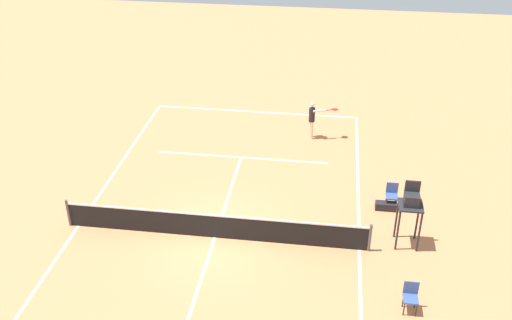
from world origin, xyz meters
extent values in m
plane|color=#D37A4C|center=(0.00, 0.00, 0.00)|extent=(60.00, 60.00, 0.00)
cube|color=white|center=(0.00, -10.39, 0.00)|extent=(9.94, 0.10, 0.01)
cube|color=white|center=(-4.97, 0.00, 0.00)|extent=(0.10, 20.79, 0.01)
cube|color=white|center=(4.97, 0.00, 0.00)|extent=(0.10, 20.79, 0.01)
cube|color=white|center=(0.00, -5.72, 0.00)|extent=(7.46, 0.10, 0.01)
cube|color=white|center=(0.00, 0.00, 0.00)|extent=(0.10, 11.43, 0.01)
cylinder|color=#4C4C51|center=(-5.27, 0.00, 0.54)|extent=(0.10, 0.10, 1.07)
cylinder|color=#4C4C51|center=(5.27, 0.00, 0.54)|extent=(0.10, 0.10, 1.07)
cube|color=black|center=(0.00, 0.00, 0.46)|extent=(10.54, 0.03, 0.91)
cube|color=white|center=(0.00, 0.00, 0.93)|extent=(10.54, 0.04, 0.06)
cylinder|color=beige|center=(-2.83, -8.07, 0.42)|extent=(0.12, 0.12, 0.83)
cylinder|color=beige|center=(-2.90, -7.88, 0.42)|extent=(0.12, 0.12, 0.83)
cylinder|color=black|center=(-2.87, -7.98, 1.16)|extent=(0.28, 0.28, 0.65)
sphere|color=beige|center=(-2.87, -7.98, 1.67)|extent=(0.24, 0.24, 0.24)
cylinder|color=beige|center=(-2.81, -8.15, 1.19)|extent=(0.09, 0.09, 0.58)
cylinder|color=beige|center=(-3.20, -7.90, 1.41)|extent=(0.58, 0.28, 0.09)
cylinder|color=black|center=(-3.60, -8.04, 1.41)|extent=(0.26, 0.12, 0.04)
ellipsoid|color=red|center=(-3.87, -8.14, 1.41)|extent=(0.40, 0.37, 0.04)
sphere|color=#CCE033|center=(-2.59, -5.76, 0.03)|extent=(0.07, 0.07, 0.07)
cylinder|color=#232328|center=(-6.87, -0.20, 0.78)|extent=(0.07, 0.07, 1.55)
cylinder|color=#232328|center=(-6.17, -0.20, 0.78)|extent=(0.07, 0.07, 1.55)
cylinder|color=#232328|center=(-6.87, -0.90, 0.78)|extent=(0.07, 0.07, 1.55)
cylinder|color=#232328|center=(-6.17, -0.90, 0.78)|extent=(0.07, 0.07, 1.55)
cube|color=#232328|center=(-6.52, -0.55, 1.58)|extent=(0.80, 0.80, 0.06)
cube|color=#232328|center=(-6.52, -0.55, 1.81)|extent=(0.50, 0.44, 0.40)
cube|color=#232328|center=(-6.52, -0.75, 2.16)|extent=(0.50, 0.06, 0.50)
cylinder|color=#262626|center=(-6.55, 2.90, 0.23)|extent=(0.04, 0.04, 0.45)
cylinder|color=#262626|center=(-6.20, 2.90, 0.23)|extent=(0.04, 0.04, 0.45)
cylinder|color=#262626|center=(-6.55, 2.55, 0.23)|extent=(0.04, 0.04, 0.45)
cylinder|color=#262626|center=(-6.20, 2.55, 0.23)|extent=(0.04, 0.04, 0.45)
cube|color=#38518C|center=(-6.37, 2.72, 0.48)|extent=(0.44, 0.44, 0.06)
cube|color=#38518C|center=(-6.37, 2.50, 0.73)|extent=(0.44, 0.04, 0.44)
cylinder|color=#262626|center=(-6.33, -2.56, 0.23)|extent=(0.04, 0.04, 0.45)
cylinder|color=#262626|center=(-5.98, -2.56, 0.23)|extent=(0.04, 0.04, 0.45)
cylinder|color=#262626|center=(-6.33, -2.91, 0.23)|extent=(0.04, 0.04, 0.45)
cylinder|color=#262626|center=(-5.98, -2.91, 0.23)|extent=(0.04, 0.04, 0.45)
cube|color=#38518C|center=(-6.16, -2.74, 0.48)|extent=(0.44, 0.44, 0.06)
cube|color=#38518C|center=(-6.16, -2.96, 0.73)|extent=(0.44, 0.04, 0.44)
cube|color=black|center=(-5.95, -2.56, 0.15)|extent=(0.76, 0.32, 0.30)
camera|label=1|loc=(-3.69, 16.08, 12.49)|focal=41.34mm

